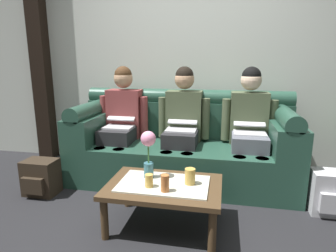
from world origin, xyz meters
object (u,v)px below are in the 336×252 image
(person_right, at_px, (249,123))
(backpack_right, at_px, (328,193))
(coffee_table, at_px, (164,189))
(person_middle, at_px, (183,120))
(flower_vase, at_px, (148,148))
(couch, at_px, (182,146))
(person_left, at_px, (122,118))
(cup_near_right, at_px, (190,176))
(cup_near_left, at_px, (149,181))
(cup_far_center, at_px, (165,183))
(backpack_left, at_px, (41,178))

(person_right, height_order, backpack_right, person_right)
(coffee_table, bearing_deg, person_middle, 90.00)
(person_right, bearing_deg, flower_vase, -133.36)
(couch, distance_m, flower_vase, 0.92)
(person_left, bearing_deg, flower_vase, -58.09)
(person_left, bearing_deg, person_middle, 0.01)
(person_left, relative_size, flower_vase, 3.20)
(person_right, bearing_deg, backpack_right, -37.38)
(person_middle, bearing_deg, couch, 90.00)
(person_right, relative_size, backpack_right, 3.29)
(couch, xyz_separation_m, cup_near_right, (0.20, -0.94, 0.05))
(coffee_table, relative_size, flower_vase, 2.29)
(couch, height_order, person_right, person_right)
(person_middle, bearing_deg, cup_near_left, -95.06)
(couch, height_order, cup_near_left, couch)
(coffee_table, height_order, cup_near_left, cup_near_left)
(couch, bearing_deg, cup_near_left, -95.04)
(flower_vase, bearing_deg, cup_far_center, -50.70)
(person_middle, xyz_separation_m, cup_far_center, (0.04, -1.09, -0.23))
(backpack_left, bearing_deg, couch, 26.92)
(flower_vase, bearing_deg, cup_near_right, -10.00)
(person_middle, distance_m, coffee_table, 1.02)
(cup_far_center, bearing_deg, couch, 92.00)
(person_middle, bearing_deg, cup_near_right, -78.02)
(cup_near_left, relative_size, cup_near_right, 0.80)
(couch, distance_m, person_right, 0.74)
(cup_near_right, bearing_deg, cup_far_center, -135.17)
(couch, relative_size, cup_near_right, 19.00)
(person_left, xyz_separation_m, backpack_left, (-0.61, -0.65, -0.49))
(cup_near_right, bearing_deg, couch, 101.93)
(cup_far_center, relative_size, backpack_right, 0.33)
(coffee_table, bearing_deg, cup_far_center, -74.23)
(coffee_table, distance_m, cup_far_center, 0.18)
(couch, bearing_deg, cup_near_right, -78.07)
(cup_near_left, bearing_deg, person_left, 119.61)
(cup_near_left, relative_size, cup_far_center, 0.78)
(couch, height_order, flower_vase, couch)
(cup_near_right, height_order, cup_far_center, cup_far_center)
(person_middle, height_order, cup_near_right, person_middle)
(person_right, distance_m, flower_vase, 1.20)
(person_right, relative_size, coffee_table, 1.40)
(cup_near_left, distance_m, backpack_left, 1.28)
(cup_far_center, relative_size, backpack_left, 0.36)
(cup_near_left, height_order, cup_far_center, cup_far_center)
(person_right, height_order, cup_near_right, person_right)
(person_middle, xyz_separation_m, coffee_table, (0.00, -0.96, -0.35))
(cup_near_right, distance_m, cup_far_center, 0.23)
(backpack_right, bearing_deg, couch, 159.59)
(cup_near_left, height_order, backpack_left, cup_near_left)
(person_middle, distance_m, cup_far_center, 1.12)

